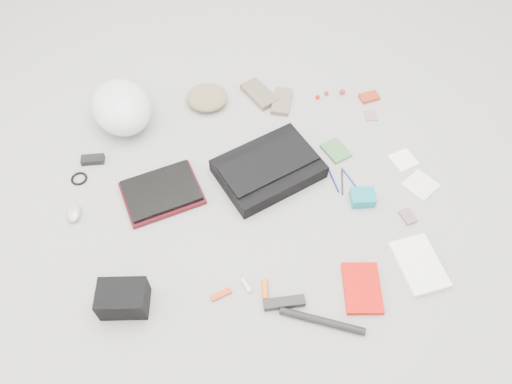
{
  "coord_description": "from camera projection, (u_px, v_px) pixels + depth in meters",
  "views": [
    {
      "loc": [
        -0.16,
        -1.2,
        1.8
      ],
      "look_at": [
        0.0,
        0.0,
        0.05
      ],
      "focal_mm": 35.0,
      "sensor_mm": 36.0,
      "label": 1
    }
  ],
  "objects": [
    {
      "name": "notepad",
      "position": [
        336.0,
        151.0,
        2.31
      ],
      "size": [
        0.14,
        0.15,
        0.01
      ],
      "primitive_type": "cube",
      "rotation": [
        0.0,
        0.0,
        0.41
      ],
      "color": "#3C6F3B",
      "rests_on": "ground_plane"
    },
    {
      "name": "mitten_left",
      "position": [
        259.0,
        94.0,
        2.51
      ],
      "size": [
        0.18,
        0.22,
        0.03
      ],
      "primitive_type": "cube",
      "rotation": [
        0.0,
        0.0,
        0.5
      ],
      "color": "#665C4C",
      "rests_on": "ground_plane"
    },
    {
      "name": "bike_helmet",
      "position": [
        122.0,
        107.0,
        2.34
      ],
      "size": [
        0.36,
        0.41,
        0.2
      ],
      "primitive_type": "ellipsoid",
      "rotation": [
        0.0,
        0.0,
        0.34
      ],
      "color": "white",
      "rests_on": "ground_plane"
    },
    {
      "name": "card_deck",
      "position": [
        408.0,
        217.0,
        2.11
      ],
      "size": [
        0.07,
        0.08,
        0.01
      ],
      "primitive_type": "cube",
      "rotation": [
        0.0,
        0.0,
        0.25
      ],
      "color": "slate",
      "rests_on": "ground_plane"
    },
    {
      "name": "book_white",
      "position": [
        419.0,
        265.0,
        1.97
      ],
      "size": [
        0.19,
        0.26,
        0.03
      ],
      "primitive_type": "cube",
      "rotation": [
        0.0,
        0.0,
        0.14
      ],
      "color": "white",
      "rests_on": "ground_plane"
    },
    {
      "name": "napkin_bottom",
      "position": [
        421.0,
        185.0,
        2.21
      ],
      "size": [
        0.17,
        0.17,
        0.01
      ],
      "primitive_type": "cube",
      "rotation": [
        0.0,
        0.0,
        0.61
      ],
      "color": "silver",
      "rests_on": "ground_plane"
    },
    {
      "name": "messenger_bag",
      "position": [
        268.0,
        169.0,
        2.22
      ],
      "size": [
        0.52,
        0.46,
        0.07
      ],
      "primitive_type": "cube",
      "rotation": [
        0.0,
        0.0,
        0.41
      ],
      "color": "black",
      "rests_on": "ground_plane"
    },
    {
      "name": "bike_pump",
      "position": [
        322.0,
        321.0,
        1.84
      ],
      "size": [
        0.31,
        0.15,
        0.03
      ],
      "primitive_type": "cylinder",
      "rotation": [
        0.0,
        1.57,
        -0.39
      ],
      "color": "black",
      "rests_on": "ground_plane"
    },
    {
      "name": "pen_black",
      "position": [
        342.0,
        183.0,
        2.21
      ],
      "size": [
        0.04,
        0.13,
        0.01
      ],
      "primitive_type": "cylinder",
      "rotation": [
        1.57,
        0.0,
        -0.21
      ],
      "color": "black",
      "rests_on": "ground_plane"
    },
    {
      "name": "beanie",
      "position": [
        207.0,
        98.0,
        2.47
      ],
      "size": [
        0.25,
        0.25,
        0.07
      ],
      "primitive_type": "ellipsoid",
      "rotation": [
        0.0,
        0.0,
        -0.32
      ],
      "color": "olive",
      "rests_on": "ground_plane"
    },
    {
      "name": "u_lock",
      "position": [
        284.0,
        303.0,
        1.88
      ],
      "size": [
        0.16,
        0.04,
        0.03
      ],
      "primitive_type": "cube",
      "rotation": [
        0.0,
        0.0,
        0.0
      ],
      "color": "black",
      "rests_on": "ground_plane"
    },
    {
      "name": "mouse",
      "position": [
        74.0,
        213.0,
        2.11
      ],
      "size": [
        0.06,
        0.09,
        0.04
      ],
      "primitive_type": "ellipsoid",
      "rotation": [
        0.0,
        0.0,
        0.02
      ],
      "color": "#A8A8A8",
      "rests_on": "ground_plane"
    },
    {
      "name": "napkin_top",
      "position": [
        404.0,
        160.0,
        2.29
      ],
      "size": [
        0.13,
        0.13,
        0.01
      ],
      "primitive_type": "cube",
      "rotation": [
        0.0,
        0.0,
        0.34
      ],
      "color": "white",
      "rests_on": "ground_plane"
    },
    {
      "name": "laptop_sleeve",
      "position": [
        162.0,
        193.0,
        2.17
      ],
      "size": [
        0.38,
        0.33,
        0.02
      ],
      "primitive_type": "cube",
      "rotation": [
        0.0,
        0.0,
        0.28
      ],
      "color": "#4B0E16",
      "rests_on": "ground_plane"
    },
    {
      "name": "cable_coil",
      "position": [
        79.0,
        179.0,
        2.22
      ],
      "size": [
        0.08,
        0.08,
        0.01
      ],
      "primitive_type": "torus",
      "rotation": [
        0.0,
        0.0,
        0.16
      ],
      "color": "black",
      "rests_on": "ground_plane"
    },
    {
      "name": "book_red",
      "position": [
        362.0,
        288.0,
        1.92
      ],
      "size": [
        0.16,
        0.23,
        0.02
      ],
      "primitive_type": "cube",
      "rotation": [
        0.0,
        0.0,
        -0.13
      ],
      "color": "red",
      "rests_on": "ground_plane"
    },
    {
      "name": "toiletry_tube_white",
      "position": [
        246.0,
        285.0,
        1.93
      ],
      "size": [
        0.04,
        0.06,
        0.02
      ],
      "primitive_type": "cylinder",
      "rotation": [
        1.57,
        0.0,
        0.42
      ],
      "color": "silver",
      "rests_on": "ground_plane"
    },
    {
      "name": "lollipop_c",
      "position": [
        342.0,
        92.0,
        2.52
      ],
      "size": [
        0.03,
        0.03,
        0.03
      ],
      "primitive_type": "sphere",
      "rotation": [
        0.0,
        0.0,
        -0.03
      ],
      "color": "red",
      "rests_on": "ground_plane"
    },
    {
      "name": "accordion_wallet",
      "position": [
        362.0,
        198.0,
        2.14
      ],
      "size": [
        0.11,
        0.09,
        0.05
      ],
      "primitive_type": "cube",
      "rotation": [
        0.0,
        0.0,
        -0.06
      ],
      "color": "teal",
      "rests_on": "ground_plane"
    },
    {
      "name": "pen_navy",
      "position": [
        350.0,
        178.0,
        2.23
      ],
      "size": [
        0.05,
        0.12,
        0.01
      ],
      "primitive_type": "cylinder",
      "rotation": [
        1.57,
        0.0,
        0.34
      ],
      "color": "navy",
      "rests_on": "ground_plane"
    },
    {
      "name": "stamp_sheet",
      "position": [
        371.0,
        116.0,
        2.44
      ],
      "size": [
        0.06,
        0.07,
        0.0
      ],
      "primitive_type": "cube",
      "rotation": [
        0.0,
        0.0,
        -0.06
      ],
      "color": "gray",
      "rests_on": "ground_plane"
    },
    {
      "name": "pen_blue",
      "position": [
        333.0,
        180.0,
        2.22
      ],
      "size": [
        0.03,
        0.14,
        0.01
      ],
      "primitive_type": "cylinder",
      "rotation": [
        1.57,
        0.0,
        0.13
      ],
      "color": "navy",
      "rests_on": "ground_plane"
    },
    {
      "name": "bag_flap",
      "position": [
        269.0,
        163.0,
        2.18
      ],
      "size": [
        0.46,
        0.34,
        0.01
      ],
      "primitive_type": "cube",
      "rotation": [
        0.0,
        0.0,
        0.41
      ],
      "color": "black",
      "rests_on": "messenger_bag"
    },
    {
      "name": "laptop",
      "position": [
        161.0,
        191.0,
        2.15
      ],
      "size": [
        0.36,
        0.3,
        0.02
      ],
      "primitive_type": "cube",
      "rotation": [
        0.0,
        0.0,
        0.28
      ],
      "color": "black",
      "rests_on": "laptop_sleeve"
    },
    {
      "name": "camera_bag",
      "position": [
        123.0,
        299.0,
        1.85
      ],
      "size": [
        0.19,
        0.14,
        0.12
      ],
      "primitive_type": "cube",
      "rotation": [
        0.0,
        0.0,
        -0.11
      ],
      "color": "black",
      "rests_on": "ground_plane"
    },
    {
      "name": "lollipop_b",
      "position": [
        327.0,
        93.0,
        2.52
      ],
      "size": [
        0.03,
        0.03,
        0.02
      ],
      "primitive_type": "sphere",
      "rotation": [
        0.0,
        0.0,
        -0.14
      ],
      "color": "#9D3218",
      "rests_on": "ground_plane"
    },
    {
      "name": "power_brick",
      "position": [
        93.0,
        160.0,
        2.27
      ],
      "size": [
        0.1,
        0.05,
        0.03
      ],
      "primitive_type": "cube",
      "rotation": [
        0.0,
        0.0,
        -0.03
      ],
      "color": "black",
      "rests_on": "ground_plane"
    },
    {
      "name": "lollipop_a",
      "position": [
        318.0,
        97.0,
        2.5
      ],
      "size": [
        0.03,
        0.03,
        0.02
      ],
      "primitive_type": "sphere",
      "rotation": [
        0.0,
        0.0,
        -0.18
      ],
      "color": "#BF0A06",
      "rests_on": "ground_plane"
    },
    {
      "name": "multitool",
      "position": [
        221.0,
        294.0,
        1.91
      ],
      "size": [
        0.09,
        0.05,
        0.01
      ],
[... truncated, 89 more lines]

